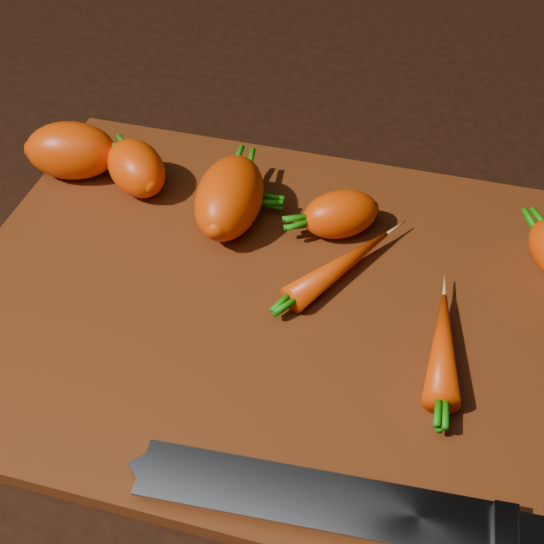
# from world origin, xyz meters

# --- Properties ---
(ground) EXTENTS (2.00, 2.00, 0.01)m
(ground) POSITION_xyz_m (0.00, 0.00, -0.01)
(ground) COLOR black
(cutting_board) EXTENTS (0.50, 0.40, 0.01)m
(cutting_board) POSITION_xyz_m (0.00, 0.00, 0.01)
(cutting_board) COLOR maroon
(cutting_board) RESTS_ON ground
(carrot_0) EXTENTS (0.09, 0.07, 0.05)m
(carrot_0) POSITION_xyz_m (-0.22, 0.11, 0.04)
(carrot_0) COLOR #ED3F04
(carrot_0) RESTS_ON cutting_board
(carrot_1) EXTENTS (0.08, 0.08, 0.05)m
(carrot_1) POSITION_xyz_m (-0.15, 0.10, 0.04)
(carrot_1) COLOR #ED3F04
(carrot_1) RESTS_ON cutting_board
(carrot_2) EXTENTS (0.06, 0.10, 0.06)m
(carrot_2) POSITION_xyz_m (-0.06, 0.08, 0.04)
(carrot_2) COLOR #ED3F04
(carrot_2) RESTS_ON cutting_board
(carrot_3) EXTENTS (0.08, 0.07, 0.04)m
(carrot_3) POSITION_xyz_m (0.04, 0.09, 0.03)
(carrot_3) COLOR #ED3F04
(carrot_3) RESTS_ON cutting_board
(carrot_4) EXTENTS (0.05, 0.04, 0.03)m
(carrot_4) POSITION_xyz_m (-0.06, 0.10, 0.03)
(carrot_4) COLOR #ED3F04
(carrot_4) RESTS_ON cutting_board
(carrot_6) EXTENTS (0.08, 0.11, 0.02)m
(carrot_6) POSITION_xyz_m (0.05, 0.04, 0.02)
(carrot_6) COLOR #ED3F04
(carrot_6) RESTS_ON cutting_board
(carrot_7) EXTENTS (0.04, 0.10, 0.03)m
(carrot_7) POSITION_xyz_m (0.14, -0.03, 0.03)
(carrot_7) COLOR #ED3F04
(carrot_7) RESTS_ON cutting_board
(knife) EXTENTS (0.36, 0.06, 0.02)m
(knife) POSITION_xyz_m (0.10, -0.17, 0.02)
(knife) COLOR gray
(knife) RESTS_ON cutting_board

